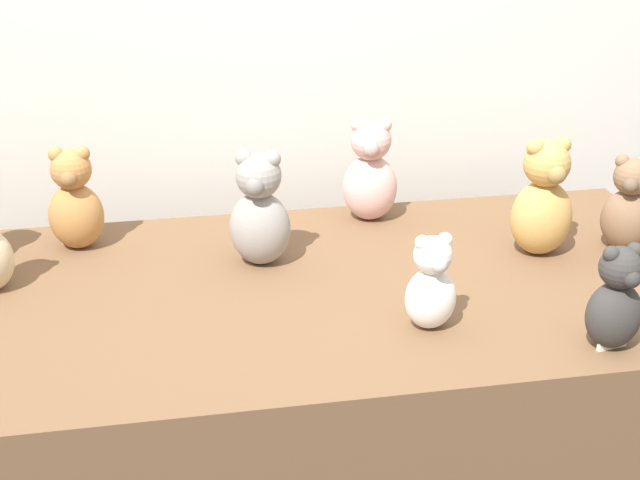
{
  "coord_description": "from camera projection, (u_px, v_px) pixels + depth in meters",
  "views": [
    {
      "loc": [
        -0.35,
        -1.67,
        1.76
      ],
      "look_at": [
        0.0,
        0.25,
        0.88
      ],
      "focal_mm": 51.29,
      "sensor_mm": 36.0,
      "label": 1
    }
  ],
  "objects": [
    {
      "name": "display_table",
      "position": [
        320.0,
        418.0,
        2.34
      ],
      "size": [
        1.94,
        0.97,
        0.76
      ],
      "primitive_type": "cube",
      "color": "brown",
      "rests_on": "ground_plane"
    },
    {
      "name": "teddy_bear_charcoal",
      "position": [
        616.0,
        300.0,
        1.89
      ],
      "size": [
        0.13,
        0.12,
        0.24
      ],
      "rotation": [
        0.0,
        0.0,
        0.14
      ],
      "color": "#383533",
      "rests_on": "display_table"
    },
    {
      "name": "teddy_bear_honey",
      "position": [
        543.0,
        201.0,
        2.3
      ],
      "size": [
        0.17,
        0.15,
        0.31
      ],
      "rotation": [
        0.0,
        0.0,
        0.08
      ],
      "color": "tan",
      "rests_on": "display_table"
    },
    {
      "name": "teddy_bear_mocha",
      "position": [
        628.0,
        206.0,
        2.34
      ],
      "size": [
        0.17,
        0.16,
        0.25
      ],
      "rotation": [
        0.0,
        0.0,
        -0.57
      ],
      "color": "#7F6047",
      "rests_on": "display_table"
    },
    {
      "name": "teddy_bear_snow",
      "position": [
        431.0,
        285.0,
        1.96
      ],
      "size": [
        0.12,
        0.11,
        0.22
      ],
      "rotation": [
        0.0,
        0.0,
        0.1
      ],
      "color": "white",
      "rests_on": "display_table"
    },
    {
      "name": "wall_back",
      "position": [
        274.0,
        5.0,
        2.62
      ],
      "size": [
        7.0,
        0.08,
        2.6
      ],
      "primitive_type": "cube",
      "color": "silver",
      "rests_on": "ground_plane"
    },
    {
      "name": "teddy_bear_ash",
      "position": [
        259.0,
        212.0,
        2.25
      ],
      "size": [
        0.18,
        0.17,
        0.3
      ],
      "rotation": [
        0.0,
        0.0,
        -0.3
      ],
      "color": "gray",
      "rests_on": "display_table"
    },
    {
      "name": "teddy_bear_caramel",
      "position": [
        75.0,
        202.0,
        2.34
      ],
      "size": [
        0.15,
        0.13,
        0.28
      ],
      "rotation": [
        0.0,
        0.0,
        -0.07
      ],
      "color": "#B27A42",
      "rests_on": "display_table"
    },
    {
      "name": "name_card_front_left",
      "position": [
        613.0,
        338.0,
        1.91
      ],
      "size": [
        0.07,
        0.02,
        0.05
      ],
      "primitive_type": "cube",
      "rotation": [
        0.0,
        0.0,
        0.18
      ],
      "color": "white",
      "rests_on": "display_table"
    },
    {
      "name": "teddy_bear_blush",
      "position": [
        370.0,
        173.0,
        2.51
      ],
      "size": [
        0.17,
        0.16,
        0.29
      ],
      "rotation": [
        0.0,
        0.0,
        -0.21
      ],
      "color": "beige",
      "rests_on": "display_table"
    }
  ]
}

